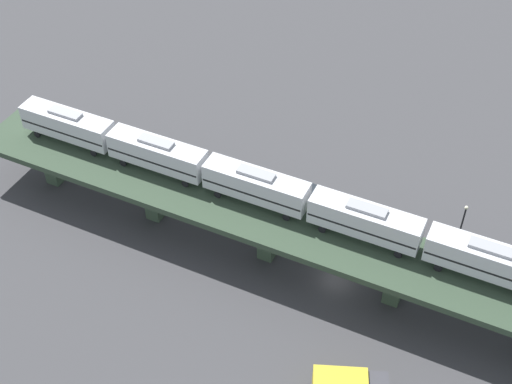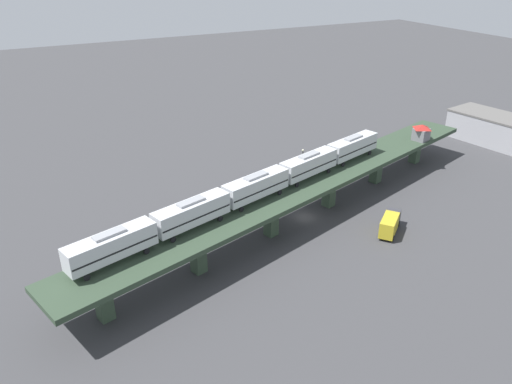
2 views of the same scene
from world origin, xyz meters
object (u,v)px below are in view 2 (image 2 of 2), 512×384
Objects in this scene: street_car_green at (325,183)px; warehouse_building at (510,133)px; delivery_truck at (390,223)px; signal_hut at (421,132)px; subway_train at (256,186)px; street_car_white at (232,205)px; street_lamp at (302,163)px.

street_car_green is 51.58m from warehouse_building.
delivery_truck reaches higher than street_car_green.
street_car_green is 0.16× the size of warehouse_building.
warehouse_building is (-0.15, 28.92, -4.96)m from signal_hut.
delivery_truck is 0.24× the size of warehouse_building.
subway_train reaches higher than delivery_truck.
subway_train reaches higher than street_car_white.
subway_train reaches higher than street_car_green.
street_lamp is at bearing -103.32° from signal_hut.
street_car_white and street_car_green have the same top height.
street_car_green is 6.14m from street_lamp.
signal_hut reaches higher than delivery_truck.
street_car_green is (-1.30, -22.60, -7.43)m from signal_hut.
delivery_truck is 24.19m from street_lamp.
subway_train is 23.40m from delivery_truck.
signal_hut is 0.57× the size of delivery_truck.
subway_train is 24.35m from street_car_green.
street_car_white is 71.86m from warehouse_building.
delivery_truck is at bearing 5.14° from street_lamp.
signal_hut reaches higher than street_car_white.
warehouse_building is (-9.02, 72.07, -5.70)m from subway_train.
signal_hut is 43.55m from street_car_white.
signal_hut is (-8.87, 43.15, -0.74)m from subway_train.
street_lamp is (-4.64, -2.48, 3.17)m from street_car_green.
subway_train reaches higher than street_lamp.
street_car_green is at bearing 90.20° from street_car_white.
signal_hut is 26.12m from street_lamp.
signal_hut is 0.87× the size of street_car_white.
street_lamp reaches higher than street_car_green.
street_car_green is 0.68× the size of street_lamp.
delivery_truck is (19.27, 19.98, 0.82)m from street_car_white.
delivery_truck is at bearing 65.61° from subway_train.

